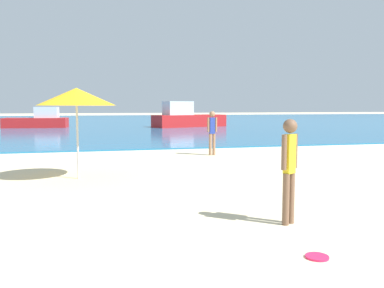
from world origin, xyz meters
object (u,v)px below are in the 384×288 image
(person_distant, at_px, (212,130))
(boat_near, at_px, (38,120))
(boat_far, at_px, (187,118))
(beach_umbrella, at_px, (76,97))
(frisbee, at_px, (317,257))
(person_standing, at_px, (289,165))

(person_distant, xyz_separation_m, boat_near, (-8.37, 20.04, -0.27))
(boat_far, height_order, beach_umbrella, beach_umbrella)
(beach_umbrella, bearing_deg, frisbee, -64.44)
(person_standing, distance_m, frisbee, 1.63)
(person_standing, bearing_deg, boat_far, -129.90)
(frisbee, bearing_deg, boat_far, 79.95)
(person_standing, height_order, boat_near, boat_near)
(person_standing, bearing_deg, boat_near, -106.13)
(person_standing, xyz_separation_m, boat_far, (4.71, 26.99, -0.12))
(person_distant, height_order, beach_umbrella, beach_umbrella)
(boat_far, bearing_deg, person_distant, -118.28)
(beach_umbrella, bearing_deg, person_standing, -55.81)
(frisbee, relative_size, person_distant, 0.17)
(person_standing, xyz_separation_m, beach_umbrella, (-3.19, 4.70, 1.09))
(boat_far, bearing_deg, beach_umbrella, -127.46)
(frisbee, height_order, person_distant, person_distant)
(frisbee, relative_size, beach_umbrella, 0.12)
(frisbee, bearing_deg, boat_near, 102.72)
(person_distant, xyz_separation_m, boat_far, (3.38, 18.54, -0.12))
(person_distant, bearing_deg, frisbee, -101.25)
(boat_near, bearing_deg, boat_far, 179.69)
(person_standing, relative_size, boat_near, 0.32)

